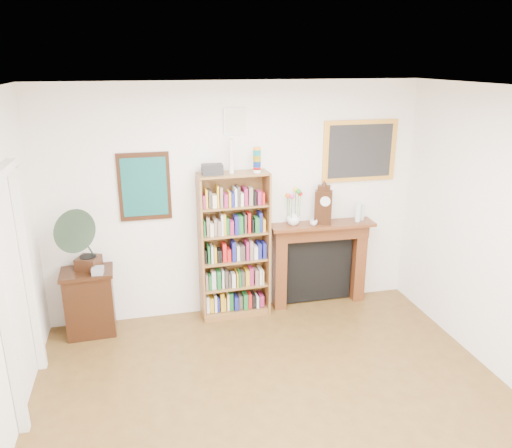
# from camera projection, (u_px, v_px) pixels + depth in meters

# --- Properties ---
(room) EXTENTS (4.51, 5.01, 2.81)m
(room) POSITION_uv_depth(u_px,v_px,m) (301.00, 293.00, 3.64)
(room) COLOR #523718
(room) RESTS_ON ground
(door_casing) EXTENTS (0.08, 1.02, 2.17)m
(door_casing) POSITION_uv_depth(u_px,v_px,m) (15.00, 273.00, 4.31)
(door_casing) COLOR white
(door_casing) RESTS_ON left_wall
(teal_poster) EXTENTS (0.58, 0.04, 0.78)m
(teal_poster) POSITION_uv_depth(u_px,v_px,m) (144.00, 187.00, 5.62)
(teal_poster) COLOR black
(teal_poster) RESTS_ON back_wall
(small_picture) EXTENTS (0.26, 0.04, 0.30)m
(small_picture) POSITION_uv_depth(u_px,v_px,m) (235.00, 121.00, 5.63)
(small_picture) COLOR white
(small_picture) RESTS_ON back_wall
(gilt_painting) EXTENTS (0.95, 0.04, 0.75)m
(gilt_painting) POSITION_uv_depth(u_px,v_px,m) (360.00, 151.00, 6.09)
(gilt_painting) COLOR gold
(gilt_painting) RESTS_ON back_wall
(bookshelf) EXTENTS (0.83, 0.33, 2.06)m
(bookshelf) POSITION_uv_depth(u_px,v_px,m) (234.00, 238.00, 5.91)
(bookshelf) COLOR brown
(bookshelf) RESTS_ON floor
(side_cabinet) EXTENTS (0.58, 0.43, 0.78)m
(side_cabinet) POSITION_uv_depth(u_px,v_px,m) (90.00, 302.00, 5.68)
(side_cabinet) COLOR black
(side_cabinet) RESTS_ON floor
(fireplace) EXTENTS (1.31, 0.35, 1.10)m
(fireplace) POSITION_uv_depth(u_px,v_px,m) (319.00, 256.00, 6.33)
(fireplace) COLOR #4A2011
(fireplace) RESTS_ON floor
(gramophone) EXTENTS (0.65, 0.71, 0.77)m
(gramophone) POSITION_uv_depth(u_px,v_px,m) (84.00, 236.00, 5.36)
(gramophone) COLOR black
(gramophone) RESTS_ON side_cabinet
(cd_stack) EXTENTS (0.13, 0.13, 0.08)m
(cd_stack) POSITION_uv_depth(u_px,v_px,m) (98.00, 271.00, 5.46)
(cd_stack) COLOR #ABADB8
(cd_stack) RESTS_ON side_cabinet
(mantel_clock) EXTENTS (0.23, 0.18, 0.48)m
(mantel_clock) POSITION_uv_depth(u_px,v_px,m) (323.00, 206.00, 6.04)
(mantel_clock) COLOR black
(mantel_clock) RESTS_ON fireplace
(flower_vase) EXTENTS (0.22, 0.22, 0.17)m
(flower_vase) POSITION_uv_depth(u_px,v_px,m) (293.00, 218.00, 6.05)
(flower_vase) COLOR white
(flower_vase) RESTS_ON fireplace
(teacup) EXTENTS (0.11, 0.11, 0.07)m
(teacup) POSITION_uv_depth(u_px,v_px,m) (314.00, 223.00, 6.04)
(teacup) COLOR silver
(teacup) RESTS_ON fireplace
(bottle_left) EXTENTS (0.07, 0.07, 0.24)m
(bottle_left) POSITION_uv_depth(u_px,v_px,m) (358.00, 212.00, 6.17)
(bottle_left) COLOR silver
(bottle_left) RESTS_ON fireplace
(bottle_right) EXTENTS (0.06, 0.06, 0.20)m
(bottle_right) POSITION_uv_depth(u_px,v_px,m) (362.00, 212.00, 6.24)
(bottle_right) COLOR silver
(bottle_right) RESTS_ON fireplace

